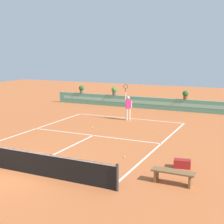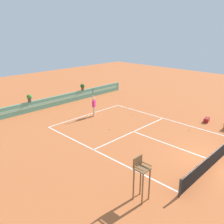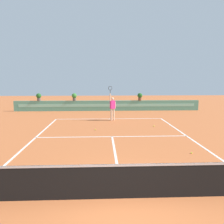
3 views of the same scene
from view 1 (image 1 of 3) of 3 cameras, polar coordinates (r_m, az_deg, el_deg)
The scene contains 13 objects.
ground_plane at distance 18.59m, azimuth -3.95°, elevation -4.45°, with size 60.00×60.00×0.00m, color #BC6033.
court_lines at distance 19.20m, azimuth -2.91°, elevation -3.94°, with size 8.32×11.94×0.01m.
net at distance 13.73m, azimuth -16.28°, elevation -8.10°, with size 8.92×0.10×1.00m.
back_wall_barrier at distance 27.84m, azimuth 6.43°, elevation 1.60°, with size 18.00×0.21×1.00m.
bench_courtside at distance 12.28m, azimuth 10.76°, elevation -10.77°, with size 1.60×0.44×0.51m.
gear_bag at distance 14.04m, azimuth 12.31°, elevation -8.94°, with size 0.70×0.36×0.36m, color maroon.
tennis_player at distance 22.88m, azimuth 2.87°, elevation 1.10°, with size 0.56×0.36×2.58m.
tennis_ball_near_baseline at distance 20.07m, azimuth 7.32°, elevation -3.28°, with size 0.07×0.07×0.07m, color #CCE033.
tennis_ball_mid_court at distance 20.74m, azimuth -3.55°, elevation -2.76°, with size 0.07×0.07×0.07m, color #CCE033.
tennis_ball_by_sideline at distance 15.03m, azimuth 2.18°, elevation -7.96°, with size 0.07×0.07×0.07m, color #CCE033.
potted_plant_right at distance 26.89m, azimuth 12.87°, elevation 3.05°, with size 0.48×0.48×0.72m.
potted_plant_far_left at distance 30.45m, azimuth -5.43°, elevation 4.12°, with size 0.48×0.48×0.72m.
potted_plant_left at distance 28.89m, azimuth 0.39°, elevation 3.82°, with size 0.48×0.48×0.72m.
Camera 1 is at (8.73, -9.70, 4.81)m, focal length 51.65 mm.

